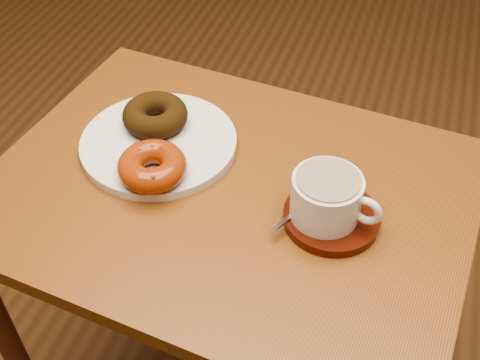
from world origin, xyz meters
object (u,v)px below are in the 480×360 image
(saucer, at_px, (331,217))
(coffee_cup, at_px, (327,197))
(cafe_table, at_px, (229,233))
(donut_plate, at_px, (159,143))

(saucer, relative_size, coffee_cup, 1.06)
(cafe_table, relative_size, saucer, 5.61)
(cafe_table, distance_m, donut_plate, 0.19)
(cafe_table, xyz_separation_m, saucer, (0.17, -0.02, 0.12))
(donut_plate, xyz_separation_m, saucer, (0.31, -0.08, -0.00))
(donut_plate, height_order, coffee_cup, coffee_cup)
(saucer, bearing_deg, donut_plate, 166.25)
(donut_plate, bearing_deg, coffee_cup, -14.75)
(saucer, bearing_deg, coffee_cup, -160.91)
(donut_plate, xyz_separation_m, coffee_cup, (0.30, -0.08, 0.04))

